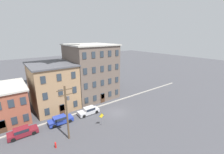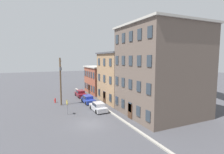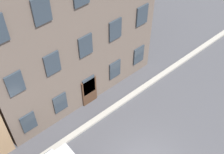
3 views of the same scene
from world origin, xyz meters
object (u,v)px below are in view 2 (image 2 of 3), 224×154
car_maroon (81,93)px  utility_pole (61,79)px  fire_hydrant (55,100)px  car_blue (88,99)px  car_silver (98,106)px  caution_sign (67,105)px

car_maroon → utility_pole: 8.90m
fire_hydrant → utility_pole: bearing=19.1°
car_blue → car_silver: size_ratio=1.00×
car_maroon → caution_sign: size_ratio=1.81×
car_maroon → utility_pole: utility_pole is taller
car_blue → caution_sign: size_ratio=1.81×
car_blue → car_silver: (5.94, -0.02, 0.00)m
car_silver → car_maroon: bearing=179.6°
car_maroon → car_silver: (12.07, -0.09, 0.00)m
car_blue → fire_hydrant: bearing=-114.1°
caution_sign → car_maroon: bearing=156.5°
utility_pole → fire_hydrant: 5.15m
car_silver → caution_sign: size_ratio=1.81×
utility_pole → fire_hydrant: utility_pole is taller
car_silver → utility_pole: 9.08m
car_maroon → car_blue: 6.13m
car_blue → caution_sign: bearing=-41.3°
car_blue → utility_pole: 6.65m
car_blue → fire_hydrant: 6.51m
car_maroon → utility_pole: (5.85, -5.19, 4.23)m
car_silver → utility_pole: bearing=-140.6°
car_silver → caution_sign: bearing=-91.1°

